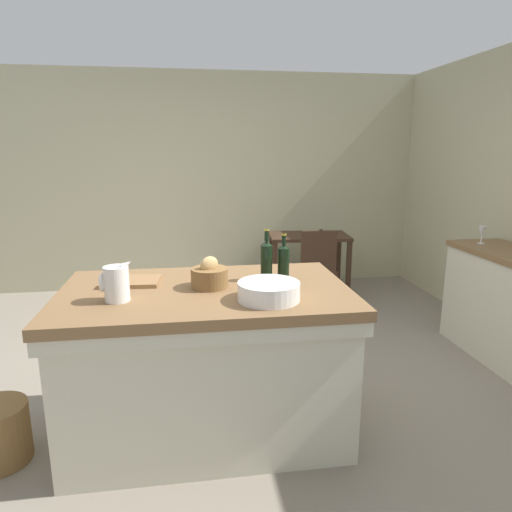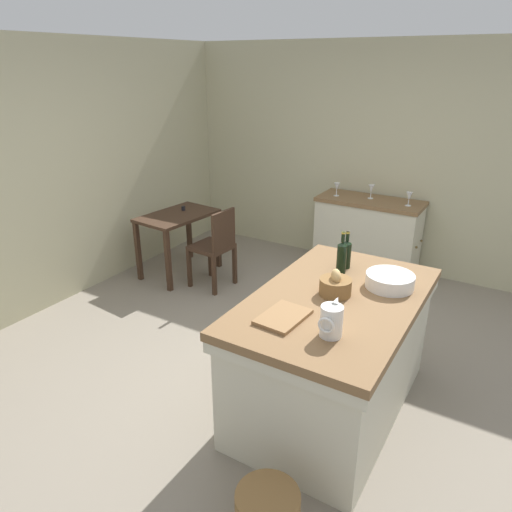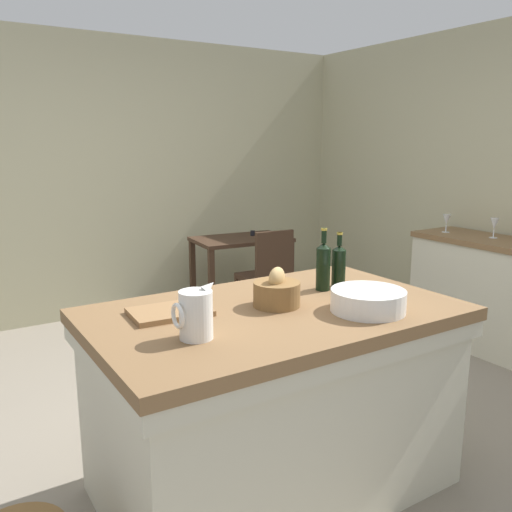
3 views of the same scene
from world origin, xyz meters
The scene contains 13 objects.
ground_plane centered at (0.00, 0.00, 0.00)m, with size 6.76×6.76×0.00m, color gray.
wall_back centered at (0.00, 2.60, 1.30)m, with size 5.32×0.12×2.60m, color #B7B28E.
island_table centered at (-0.21, -0.54, 0.49)m, with size 1.66×1.02×0.90m.
side_cabinet centered at (2.26, 0.05, 0.45)m, with size 0.52×1.21×0.90m.
writing_desk centered at (1.07, 1.92, 0.62)m, with size 0.95×0.64×0.79m.
wooden_chair centered at (0.99, 1.34, 0.49)m, with size 0.43×0.43×0.91m.
pitcher centered at (-0.68, -0.69, 1.00)m, with size 0.17×0.13×0.23m.
wash_bowl centered at (0.12, -0.80, 0.95)m, with size 0.33×0.33×0.10m, color white.
bread_basket centered at (-0.18, -0.52, 0.97)m, with size 0.22×0.22×0.18m.
cutting_board centered at (-0.65, -0.37, 0.92)m, with size 0.34×0.24×0.02m, color olive.
wine_bottle_dark centered at (0.28, -0.41, 1.02)m, with size 0.07×0.07×0.29m.
wine_bottle_amber centered at (0.17, -0.42, 1.03)m, with size 0.07×0.07×0.32m.
wine_glass_middle centered at (2.21, 0.45, 1.00)m, with size 0.07×0.07×0.15m.
Camera 1 is at (-0.29, -3.06, 1.68)m, focal length 31.68 mm.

